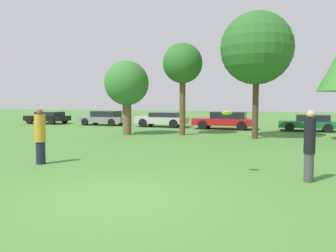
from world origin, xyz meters
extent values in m
plane|color=#477A33|center=(0.00, 0.00, 0.00)|extent=(120.00, 120.00, 0.00)
cylinder|color=#191E33|center=(-4.31, 2.79, 0.38)|extent=(0.31, 0.31, 0.76)
cylinder|color=#BF8C26|center=(-4.31, 2.79, 1.23)|extent=(0.36, 0.36, 0.93)
sphere|color=brown|center=(-4.31, 2.79, 1.79)|extent=(0.20, 0.20, 0.20)
cylinder|color=#3F3F47|center=(4.18, 2.97, 0.39)|extent=(0.25, 0.25, 0.77)
cylinder|color=black|center=(4.18, 2.97, 1.25)|extent=(0.29, 0.29, 0.95)
sphere|color=tan|center=(4.18, 2.97, 1.81)|extent=(0.21, 0.21, 0.21)
cylinder|color=yellow|center=(1.99, 2.97, 1.82)|extent=(0.31, 0.29, 0.16)
cylinder|color=brown|center=(-5.69, 12.55, 1.25)|extent=(0.55, 0.55, 2.49)
ellipsoid|color=#33702D|center=(-5.69, 12.55, 3.25)|extent=(2.76, 2.76, 2.77)
cylinder|color=brown|center=(-2.33, 13.49, 1.89)|extent=(0.37, 0.37, 3.79)
ellipsoid|color=#286023|center=(-2.33, 13.49, 4.46)|extent=(2.44, 2.44, 2.46)
cylinder|color=#473323|center=(2.12, 12.96, 1.98)|extent=(0.34, 0.34, 3.96)
sphere|color=#286023|center=(2.12, 12.96, 5.08)|extent=(4.05, 4.05, 4.05)
cube|color=black|center=(-17.02, 19.27, 0.52)|extent=(3.97, 1.91, 0.45)
cube|color=black|center=(-16.72, 19.27, 0.93)|extent=(2.19, 1.66, 0.36)
cylinder|color=black|center=(-18.25, 18.36, 0.35)|extent=(0.69, 0.22, 0.69)
cylinder|color=black|center=(-18.23, 20.22, 0.35)|extent=(0.69, 0.22, 0.69)
cylinder|color=black|center=(-15.81, 18.33, 0.35)|extent=(0.69, 0.22, 0.69)
cylinder|color=black|center=(-15.79, 20.19, 0.35)|extent=(0.69, 0.22, 0.69)
cube|color=slate|center=(-11.17, 19.26, 0.51)|extent=(4.16, 1.76, 0.48)
cube|color=black|center=(-10.86, 19.26, 1.00)|extent=(2.29, 1.53, 0.50)
cylinder|color=black|center=(-12.46, 18.42, 0.31)|extent=(0.63, 0.19, 0.63)
cylinder|color=black|center=(-12.44, 20.13, 0.31)|extent=(0.63, 0.19, 0.63)
cylinder|color=black|center=(-9.90, 18.39, 0.31)|extent=(0.63, 0.19, 0.63)
cylinder|color=black|center=(-9.88, 20.10, 0.31)|extent=(0.63, 0.19, 0.63)
cube|color=#B2B2B7|center=(-5.70, 19.13, 0.56)|extent=(4.23, 1.82, 0.52)
cube|color=black|center=(-5.38, 19.12, 1.00)|extent=(2.33, 1.58, 0.37)
cylinder|color=black|center=(-7.01, 18.26, 0.34)|extent=(0.69, 0.17, 0.69)
cylinder|color=black|center=(-6.99, 20.03, 0.34)|extent=(0.69, 0.17, 0.69)
cylinder|color=black|center=(-4.41, 18.23, 0.34)|extent=(0.69, 0.17, 0.69)
cylinder|color=black|center=(-4.38, 19.99, 0.34)|extent=(0.69, 0.17, 0.69)
cube|color=red|center=(-0.54, 18.63, 0.55)|extent=(4.61, 1.84, 0.52)
cube|color=black|center=(-0.20, 18.63, 1.06)|extent=(2.54, 1.60, 0.50)
cylinder|color=black|center=(-1.98, 17.75, 0.34)|extent=(0.69, 0.20, 0.68)
cylinder|color=black|center=(-1.96, 19.54, 0.34)|extent=(0.69, 0.20, 0.68)
cylinder|color=black|center=(0.87, 17.72, 0.34)|extent=(0.69, 0.20, 0.68)
cylinder|color=black|center=(0.89, 19.51, 0.34)|extent=(0.69, 0.20, 0.68)
cube|color=#196633|center=(5.34, 18.88, 0.49)|extent=(3.94, 1.84, 0.46)
cube|color=black|center=(5.64, 18.88, 0.94)|extent=(2.17, 1.60, 0.44)
cylinder|color=black|center=(4.12, 18.00, 0.31)|extent=(0.62, 0.20, 0.61)
cylinder|color=black|center=(4.14, 19.79, 0.31)|extent=(0.62, 0.20, 0.61)
cylinder|color=black|center=(6.55, 17.97, 0.31)|extent=(0.62, 0.20, 0.61)
cylinder|color=black|center=(6.57, 19.76, 0.31)|extent=(0.62, 0.20, 0.61)
camera|label=1|loc=(3.38, -6.55, 2.18)|focal=35.71mm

